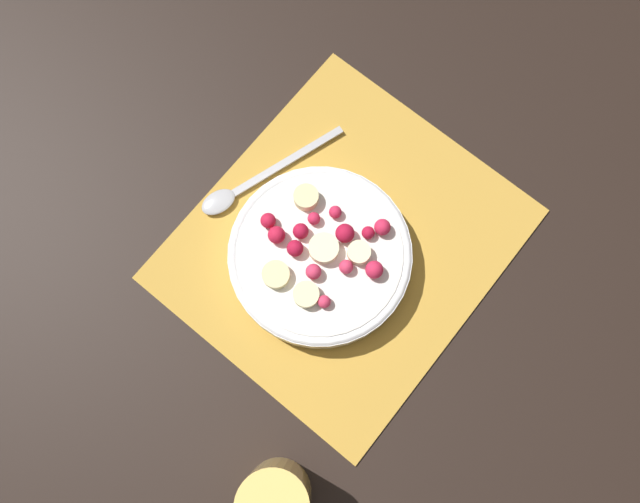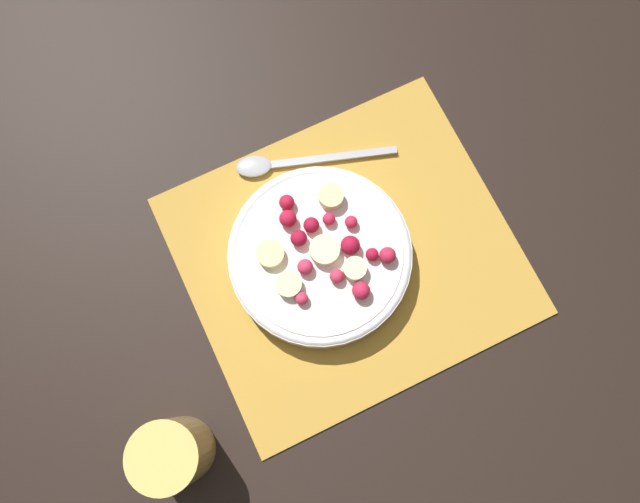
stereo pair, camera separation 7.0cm
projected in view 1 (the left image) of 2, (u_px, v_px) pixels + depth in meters
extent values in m
plane|color=black|center=(343.00, 244.00, 0.75)|extent=(3.00, 3.00, 0.00)
cube|color=gold|center=(343.00, 244.00, 0.75)|extent=(0.38, 0.34, 0.01)
cylinder|color=white|center=(320.00, 257.00, 0.73)|extent=(0.21, 0.21, 0.03)
torus|color=white|center=(320.00, 254.00, 0.71)|extent=(0.21, 0.21, 0.01)
cylinder|color=white|center=(320.00, 253.00, 0.71)|extent=(0.19, 0.19, 0.00)
cylinder|color=#F4EAB7|center=(359.00, 253.00, 0.70)|extent=(0.03, 0.03, 0.01)
cylinder|color=#F4EAB7|center=(324.00, 248.00, 0.70)|extent=(0.05, 0.05, 0.01)
cylinder|color=beige|center=(306.00, 197.00, 0.72)|extent=(0.04, 0.04, 0.01)
cylinder|color=beige|center=(276.00, 275.00, 0.70)|extent=(0.04, 0.04, 0.01)
cylinder|color=beige|center=(306.00, 295.00, 0.69)|extent=(0.04, 0.04, 0.01)
sphere|color=red|center=(268.00, 221.00, 0.71)|extent=(0.02, 0.02, 0.02)
sphere|color=#DB3356|center=(314.00, 272.00, 0.69)|extent=(0.02, 0.02, 0.02)
sphere|color=#B21433|center=(346.00, 233.00, 0.70)|extent=(0.02, 0.02, 0.02)
sphere|color=#DB3356|center=(346.00, 267.00, 0.70)|extent=(0.02, 0.02, 0.02)
sphere|color=#D12347|center=(335.00, 212.00, 0.71)|extent=(0.01, 0.01, 0.01)
sphere|color=red|center=(277.00, 235.00, 0.70)|extent=(0.02, 0.02, 0.02)
sphere|color=#D12347|center=(314.00, 218.00, 0.71)|extent=(0.01, 0.01, 0.01)
sphere|color=#DB3356|center=(324.00, 302.00, 0.69)|extent=(0.01, 0.01, 0.01)
sphere|color=#B21433|center=(368.00, 233.00, 0.71)|extent=(0.01, 0.01, 0.01)
sphere|color=#D12347|center=(374.00, 270.00, 0.69)|extent=(0.02, 0.02, 0.02)
sphere|color=#B21433|center=(295.00, 248.00, 0.70)|extent=(0.02, 0.02, 0.02)
sphere|color=#D12347|center=(382.00, 227.00, 0.71)|extent=(0.02, 0.02, 0.02)
sphere|color=#B21433|center=(301.00, 231.00, 0.70)|extent=(0.02, 0.02, 0.02)
cube|color=#B2B2B7|center=(288.00, 161.00, 0.77)|extent=(0.15, 0.06, 0.00)
ellipsoid|color=#B2B2B7|center=(218.00, 202.00, 0.75)|extent=(0.05, 0.04, 0.01)
cylinder|color=#F4CC66|center=(276.00, 499.00, 0.64)|extent=(0.07, 0.07, 0.10)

